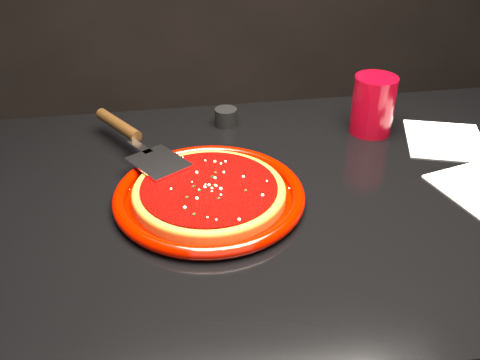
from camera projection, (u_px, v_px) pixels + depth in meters
name	position (u px, v px, depth m)	size (l,w,h in m)	color
table	(287.00, 333.00, 1.18)	(1.20, 0.80, 0.75)	black
plate	(209.00, 195.00, 0.94)	(0.34, 0.34, 0.03)	#6E0600
pizza_crust	(209.00, 194.00, 0.94)	(0.27, 0.27, 0.01)	brown
pizza_crust_rim	(209.00, 190.00, 0.94)	(0.27, 0.27, 0.02)	brown
pizza_sauce	(209.00, 188.00, 0.94)	(0.24, 0.24, 0.01)	#6D0200
parmesan_dusting	(209.00, 185.00, 0.93)	(0.23, 0.23, 0.01)	beige
basil_flecks	(209.00, 185.00, 0.93)	(0.21, 0.21, 0.00)	black
pizza_server	(138.00, 139.00, 1.06)	(0.10, 0.36, 0.03)	silver
cup	(373.00, 105.00, 1.15)	(0.09, 0.09, 0.13)	maroon
napkin_b	(445.00, 140.00, 1.14)	(0.16, 0.17, 0.00)	white
ramekin	(226.00, 117.00, 1.20)	(0.05, 0.05, 0.04)	black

